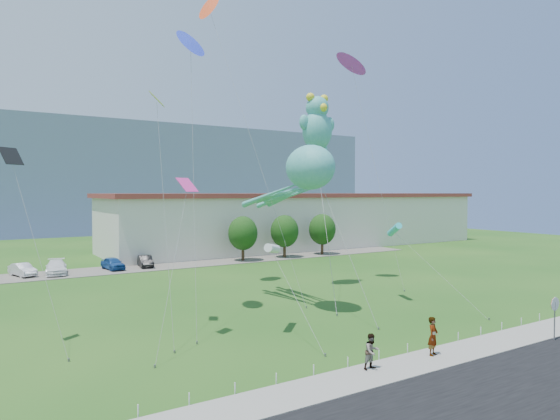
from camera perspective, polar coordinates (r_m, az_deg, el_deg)
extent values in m
plane|color=#1C4C15|center=(27.89, 10.89, -15.39)|extent=(160.00, 160.00, 0.00)
cube|color=black|center=(23.03, 25.42, -19.29)|extent=(80.00, 8.00, 0.06)
cube|color=gray|center=(26.03, 15.20, -16.59)|extent=(80.00, 2.50, 0.10)
cube|color=#59544C|center=(57.99, -13.55, -6.27)|extent=(70.00, 6.00, 0.06)
cube|color=slate|center=(140.69, -24.69, 3.52)|extent=(160.00, 50.00, 25.00)
cube|color=beige|center=(77.44, 2.77, -1.35)|extent=(60.00, 14.00, 7.60)
cube|color=maroon|center=(77.31, 2.78, 1.69)|extent=(61.00, 15.00, 0.60)
cylinder|color=slate|center=(32.41, 28.88, -11.11)|extent=(0.07, 0.07, 2.20)
cylinder|color=red|center=(32.21, 28.91, -9.38)|extent=(0.76, 0.04, 0.76)
cylinder|color=white|center=(32.20, 28.94, -9.38)|extent=(0.80, 0.02, 0.80)
cylinder|color=white|center=(20.52, -15.92, -21.23)|extent=(0.05, 0.05, 0.50)
cylinder|color=white|center=(21.11, -10.34, -20.49)|extent=(0.05, 0.05, 0.50)
cylinder|color=white|center=(21.88, -5.17, -19.65)|extent=(0.05, 0.05, 0.50)
cylinder|color=white|center=(22.79, -0.43, -18.73)|extent=(0.05, 0.05, 0.50)
cylinder|color=white|center=(23.83, 3.87, -17.79)|extent=(0.05, 0.05, 0.50)
cylinder|color=white|center=(24.99, 7.76, -16.85)|extent=(0.05, 0.05, 0.50)
cylinder|color=white|center=(26.26, 11.24, -15.93)|extent=(0.05, 0.05, 0.50)
cylinder|color=white|center=(27.61, 14.37, -15.05)|extent=(0.05, 0.05, 0.50)
cylinder|color=white|center=(29.03, 17.18, -14.22)|extent=(0.05, 0.05, 0.50)
cylinder|color=white|center=(30.52, 19.70, -13.44)|extent=(0.05, 0.05, 0.50)
cylinder|color=white|center=(32.07, 21.97, -12.72)|extent=(0.05, 0.05, 0.50)
cylinder|color=white|center=(33.66, 24.01, -12.04)|extent=(0.05, 0.05, 0.50)
cylinder|color=white|center=(35.30, 25.86, -11.41)|extent=(0.05, 0.05, 0.50)
cylinder|color=white|center=(36.97, 27.54, -10.83)|extent=(0.05, 0.05, 0.50)
cylinder|color=#3F2B19|center=(60.85, -4.26, -4.82)|extent=(0.36, 0.36, 2.20)
ellipsoid|color=#14380F|center=(60.62, -4.27, -2.66)|extent=(3.60, 3.60, 4.14)
cylinder|color=#3F2B19|center=(63.85, 0.52, -4.49)|extent=(0.36, 0.36, 2.20)
ellipsoid|color=#14380F|center=(63.63, 0.52, -2.43)|extent=(3.60, 3.60, 4.14)
cylinder|color=#3F2B19|center=(67.25, 4.84, -4.17)|extent=(0.36, 0.36, 2.20)
ellipsoid|color=#14380F|center=(67.04, 4.85, -2.21)|extent=(3.60, 3.60, 4.14)
imported|color=gray|center=(27.08, 17.09, -13.61)|extent=(0.83, 0.68, 1.94)
imported|color=gray|center=(24.46, 10.45, -15.60)|extent=(0.81, 0.63, 1.67)
imported|color=silver|center=(55.80, -27.35, -6.08)|extent=(2.47, 4.05, 1.26)
imported|color=white|center=(55.66, -24.20, -5.99)|extent=(2.61, 5.01, 1.39)
imported|color=navy|center=(56.74, -18.55, -5.80)|extent=(2.07, 4.03, 1.31)
imported|color=black|center=(57.77, -15.14, -5.66)|extent=(1.86, 3.96, 1.26)
ellipsoid|color=teal|center=(34.31, 3.48, 4.89)|extent=(3.08, 4.00, 3.08)
sphere|color=white|center=(33.03, 3.92, 5.58)|extent=(0.48, 0.48, 0.48)
sphere|color=white|center=(33.68, 5.45, 5.50)|extent=(0.48, 0.48, 0.48)
cylinder|color=slate|center=(31.61, 11.20, -13.14)|extent=(0.10, 0.10, 0.16)
cylinder|color=gray|center=(32.13, 7.70, -4.47)|extent=(1.07, 4.72, 9.10)
ellipsoid|color=teal|center=(43.88, 4.27, 9.02)|extent=(2.72, 2.31, 3.40)
sphere|color=teal|center=(44.17, 4.28, 11.58)|extent=(1.99, 1.99, 1.99)
sphere|color=yellow|center=(43.89, 3.49, 12.76)|extent=(0.73, 0.73, 0.73)
sphere|color=yellow|center=(44.75, 5.05, 12.55)|extent=(0.73, 0.73, 0.73)
sphere|color=yellow|center=(43.49, 4.94, 11.59)|extent=(0.73, 0.73, 0.73)
ellipsoid|color=teal|center=(43.18, 2.79, 9.98)|extent=(0.94, 0.67, 1.32)
ellipsoid|color=teal|center=(44.77, 5.69, 9.69)|extent=(0.94, 0.67, 1.32)
ellipsoid|color=teal|center=(43.35, 3.59, 7.02)|extent=(0.84, 0.73, 1.36)
ellipsoid|color=teal|center=(44.09, 4.93, 6.93)|extent=(0.84, 0.73, 1.36)
sphere|color=yellow|center=(43.12, 3.75, 6.07)|extent=(0.73, 0.73, 0.73)
sphere|color=yellow|center=(43.87, 5.09, 6.00)|extent=(0.73, 0.73, 0.73)
cylinder|color=slate|center=(34.50, 6.54, -11.82)|extent=(0.10, 0.10, 0.16)
cylinder|color=gray|center=(38.61, 5.26, -1.94)|extent=(4.90, 8.96, 11.03)
cylinder|color=white|center=(29.67, -0.87, -4.42)|extent=(0.50, 2.25, 0.87)
cylinder|color=slate|center=(26.42, 5.19, -16.17)|extent=(0.10, 0.10, 0.16)
cylinder|color=gray|center=(27.87, 1.93, -10.09)|extent=(0.08, 5.27, 4.66)
cube|color=#B8D031|center=(31.31, -13.91, 12.20)|extent=(1.29, 1.29, 0.86)
cylinder|color=slate|center=(27.36, -11.97, -15.56)|extent=(0.10, 0.10, 0.16)
cylinder|color=gray|center=(28.48, -13.01, -0.85)|extent=(0.76, 4.76, 13.54)
cone|color=#2234C1|center=(35.15, -10.18, 18.32)|extent=(1.80, 1.33, 1.33)
cylinder|color=slate|center=(28.68, -9.47, -14.72)|extent=(0.10, 0.10, 0.16)
cylinder|color=gray|center=(30.61, -9.86, 3.41)|extent=(2.15, 5.93, 17.86)
cube|color=black|center=(30.00, -28.37, 5.45)|extent=(1.29, 1.29, 0.86)
cylinder|color=slate|center=(27.64, -23.00, -15.49)|extent=(0.10, 0.10, 0.16)
cylinder|color=gray|center=(28.32, -25.84, -4.71)|extent=(2.11, 3.83, 9.90)
cone|color=#C234D3|center=(47.75, 8.15, 16.24)|extent=(1.80, 1.33, 1.33)
cylinder|color=slate|center=(43.73, 14.03, -8.92)|extent=(0.10, 0.10, 0.16)
cylinder|color=gray|center=(44.58, 11.00, 4.15)|extent=(1.18, 5.68, 19.73)
cylinder|color=#2EBFD2|center=(39.25, 12.95, -2.20)|extent=(0.50, 2.25, 0.87)
cylinder|color=slate|center=(35.91, 22.79, -11.42)|extent=(0.10, 0.10, 0.16)
cylinder|color=gray|center=(37.33, 17.60, -6.72)|extent=(0.96, 7.65, 5.14)
cube|color=#E3328F|center=(28.44, -10.56, 2.84)|extent=(1.29, 1.29, 0.86)
cylinder|color=slate|center=(25.45, -14.11, -16.94)|extent=(0.10, 0.10, 0.16)
cylinder|color=gray|center=(26.55, -12.20, -6.63)|extent=(3.10, 3.55, 8.40)
cone|color=#E14419|center=(46.27, -8.13, 22.06)|extent=(1.80, 1.33, 1.33)
cylinder|color=slate|center=(36.50, 3.03, -11.04)|extent=(0.10, 0.10, 0.16)
cylinder|color=gray|center=(39.51, -3.05, 7.46)|extent=(2.78, 10.62, 23.85)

